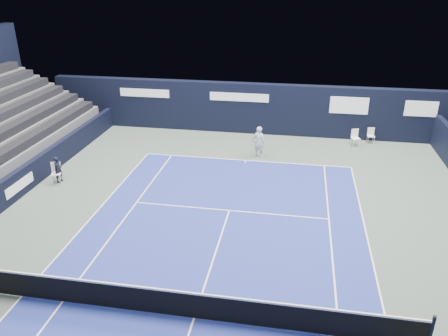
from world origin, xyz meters
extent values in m
plane|color=#48564D|center=(0.00, 2.00, 0.00)|extent=(48.00, 48.00, 0.00)
cube|color=navy|center=(0.00, 0.00, 0.00)|extent=(10.97, 23.77, 0.01)
cube|color=white|center=(5.97, 15.14, 0.45)|extent=(0.54, 0.53, 0.04)
cube|color=white|center=(5.91, 15.32, 0.72)|extent=(0.42, 0.17, 0.51)
cylinder|color=white|center=(6.09, 15.36, 0.23)|extent=(0.02, 0.02, 0.45)
cylinder|color=white|center=(5.74, 15.24, 0.23)|extent=(0.02, 0.02, 0.45)
cylinder|color=white|center=(6.21, 15.03, 0.23)|extent=(0.02, 0.02, 0.45)
cylinder|color=white|center=(5.86, 14.91, 0.23)|extent=(0.02, 0.02, 0.45)
cube|color=silver|center=(6.91, 15.80, 0.42)|extent=(0.43, 0.41, 0.04)
cube|color=silver|center=(6.90, 15.98, 0.66)|extent=(0.40, 0.06, 0.47)
cylinder|color=silver|center=(7.07, 15.97, 0.21)|extent=(0.02, 0.02, 0.42)
cylinder|color=silver|center=(6.73, 15.94, 0.21)|extent=(0.02, 0.02, 0.42)
cylinder|color=silver|center=(7.09, 15.65, 0.21)|extent=(0.02, 0.02, 0.42)
cylinder|color=silver|center=(6.75, 15.62, 0.21)|extent=(0.02, 0.02, 0.42)
cube|color=white|center=(-8.55, 7.67, 0.46)|extent=(0.56, 0.54, 0.04)
cube|color=white|center=(-8.62, 7.86, 0.73)|extent=(0.42, 0.18, 0.52)
cylinder|color=white|center=(-8.44, 7.90, 0.23)|extent=(0.03, 0.03, 0.46)
cylinder|color=white|center=(-8.79, 7.77, 0.23)|extent=(0.03, 0.03, 0.46)
cylinder|color=white|center=(-8.31, 7.57, 0.23)|extent=(0.03, 0.03, 0.46)
cylinder|color=white|center=(-8.67, 7.44, 0.23)|extent=(0.03, 0.03, 0.46)
imported|color=black|center=(-8.48, 7.80, 0.63)|extent=(0.42, 0.53, 1.27)
cube|color=white|center=(0.00, 11.88, 0.01)|extent=(10.97, 0.06, 0.00)
cube|color=white|center=(-5.49, 0.00, 0.01)|extent=(0.06, 23.77, 0.00)
cube|color=white|center=(-4.12, 0.00, 0.01)|extent=(0.06, 23.77, 0.00)
cube|color=white|center=(0.00, 6.40, 0.01)|extent=(8.23, 0.06, 0.00)
cube|color=white|center=(0.00, 0.00, 0.01)|extent=(0.06, 12.80, 0.00)
cube|color=white|center=(0.00, 11.73, 0.01)|extent=(0.06, 0.30, 0.00)
cylinder|color=black|center=(6.40, 0.00, 0.55)|extent=(0.10, 0.10, 1.10)
cube|color=black|center=(0.00, 0.00, 0.46)|extent=(12.80, 0.03, 0.86)
cube|color=white|center=(0.00, 0.00, 0.91)|extent=(12.80, 0.05, 0.06)
cube|color=black|center=(0.00, 16.50, 1.55)|extent=(26.00, 0.60, 3.10)
cube|color=silver|center=(-7.00, 16.18, 2.30)|extent=(3.20, 0.02, 0.50)
cube|color=silver|center=(-1.00, 16.18, 2.30)|extent=(3.60, 0.02, 0.50)
cube|color=silver|center=(5.50, 16.18, 2.10)|extent=(2.20, 0.02, 1.00)
cube|color=silver|center=(9.50, 16.18, 2.10)|extent=(1.80, 0.02, 0.90)
cube|color=black|center=(-9.50, 6.00, 0.60)|extent=(0.30, 22.00, 1.20)
cube|color=silver|center=(-9.33, 6.00, 0.60)|extent=(0.02, 2.00, 0.45)
cube|color=#4D4D50|center=(-10.10, 7.00, 0.82)|extent=(0.90, 16.00, 1.65)
cube|color=black|center=(-10.10, 7.00, 1.85)|extent=(0.63, 15.20, 0.40)
imported|color=silver|center=(0.62, 12.61, 0.85)|extent=(0.74, 0.63, 1.71)
cylinder|color=black|center=(0.47, 12.31, 1.05)|extent=(0.03, 0.29, 0.13)
torus|color=black|center=(0.47, 12.06, 1.15)|extent=(0.30, 0.13, 0.29)
camera|label=1|loc=(2.53, -9.48, 9.15)|focal=35.00mm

